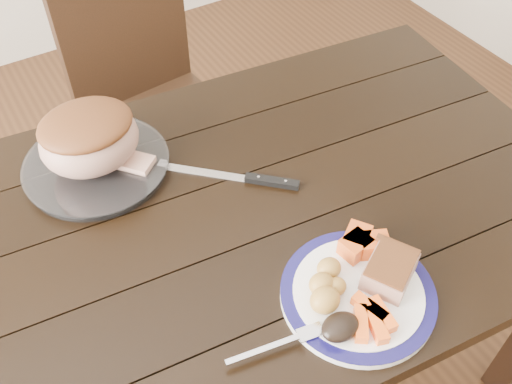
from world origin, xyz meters
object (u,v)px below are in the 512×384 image
dining_table (220,244)px  chair_far (150,95)px  roast_joint (90,140)px  dinner_plate (358,295)px  pork_slice (389,271)px  fork (282,343)px  carving_knife (254,179)px  serving_platter (97,166)px

dining_table → chair_far: 0.76m
roast_joint → dinner_plate: bearing=-63.0°
roast_joint → dining_table: bearing=-58.4°
pork_slice → chair_far: bearing=92.7°
dining_table → fork: size_ratio=9.44×
roast_joint → carving_knife: size_ratio=0.87×
dinner_plate → dining_table: bearing=112.7°
dining_table → fork: fork is taller
dining_table → carving_knife: bearing=22.9°
pork_slice → roast_joint: (-0.35, 0.57, 0.04)m
dinner_plate → fork: 0.18m
dining_table → pork_slice: size_ratio=16.91×
pork_slice → fork: 0.24m
pork_slice → carving_knife: bearing=101.4°
fork → roast_joint: size_ratio=0.83×
carving_knife → dining_table: bearing=-113.6°
serving_platter → pork_slice: 0.68m
dining_table → chair_far: chair_far is taller
dinner_plate → serving_platter: bearing=117.0°
fork → carving_knife: size_ratio=0.72×
dining_table → roast_joint: size_ratio=7.86×
fork → carving_knife: 0.40m
dining_table → carving_knife: 0.16m
serving_platter → fork: size_ratio=1.77×
fork → carving_knife: (0.17, 0.37, -0.01)m
fork → roast_joint: (-0.12, 0.58, 0.07)m
dinner_plate → serving_platter: (-0.29, 0.57, 0.00)m
pork_slice → carving_knife: size_ratio=0.40×
chair_far → fork: chair_far is taller
dinner_plate → roast_joint: (-0.29, 0.57, 0.08)m
pork_slice → roast_joint: bearing=121.6°
fork → carving_knife: fork is taller
dinner_plate → pork_slice: size_ratio=2.88×
chair_far → serving_platter: size_ratio=2.95×
fork → dining_table: bearing=91.1°
carving_knife → chair_far: bearing=131.6°
serving_platter → pork_slice: (0.35, -0.57, 0.03)m
serving_platter → carving_knife: bearing=-37.4°
serving_platter → fork: bearing=-78.8°
dinner_plate → serving_platter: serving_platter is taller
chair_far → serving_platter: chair_far is taller
pork_slice → fork: (-0.24, -0.01, -0.02)m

